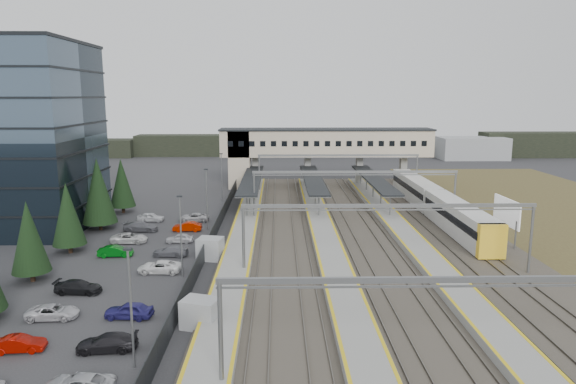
{
  "coord_description": "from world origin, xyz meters",
  "views": [
    {
      "loc": [
        1.4,
        -55.79,
        17.4
      ],
      "look_at": [
        2.73,
        15.18,
        4.0
      ],
      "focal_mm": 32.0,
      "sensor_mm": 36.0,
      "label": 1
    }
  ],
  "objects_px": {
    "relay_cabin_far": "(210,249)",
    "relay_cabin_near": "(201,313)",
    "footbridge": "(311,146)",
    "train": "(435,203)",
    "billboard": "(507,213)"
  },
  "relations": [
    {
      "from": "footbridge",
      "to": "train",
      "type": "relative_size",
      "value": 0.98
    },
    {
      "from": "relay_cabin_near",
      "to": "billboard",
      "type": "height_order",
      "value": "billboard"
    },
    {
      "from": "relay_cabin_far",
      "to": "relay_cabin_near",
      "type": "bearing_deg",
      "value": -85.08
    },
    {
      "from": "train",
      "to": "billboard",
      "type": "relative_size",
      "value": 6.49
    },
    {
      "from": "relay_cabin_near",
      "to": "footbridge",
      "type": "distance_m",
      "value": 62.72
    },
    {
      "from": "footbridge",
      "to": "billboard",
      "type": "relative_size",
      "value": 6.34
    },
    {
      "from": "footbridge",
      "to": "relay_cabin_far",
      "type": "bearing_deg",
      "value": -107.08
    },
    {
      "from": "train",
      "to": "billboard",
      "type": "distance_m",
      "value": 14.35
    },
    {
      "from": "relay_cabin_near",
      "to": "billboard",
      "type": "xyz_separation_m",
      "value": [
        32.9,
        21.87,
        2.59
      ]
    },
    {
      "from": "relay_cabin_near",
      "to": "train",
      "type": "distance_m",
      "value": 45.54
    },
    {
      "from": "footbridge",
      "to": "billboard",
      "type": "xyz_separation_m",
      "value": [
        20.64,
        -39.26,
        -4.22
      ]
    },
    {
      "from": "footbridge",
      "to": "train",
      "type": "height_order",
      "value": "footbridge"
    },
    {
      "from": "footbridge",
      "to": "train",
      "type": "bearing_deg",
      "value": -57.59
    },
    {
      "from": "relay_cabin_near",
      "to": "footbridge",
      "type": "xyz_separation_m",
      "value": [
        12.26,
        61.13,
        6.81
      ]
    },
    {
      "from": "footbridge",
      "to": "train",
      "type": "distance_m",
      "value": 30.96
    }
  ]
}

